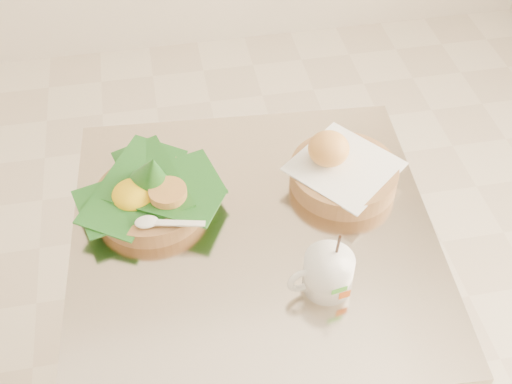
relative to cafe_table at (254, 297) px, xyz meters
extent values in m
cylinder|color=gray|center=(0.00, 0.00, -0.16)|extent=(0.07, 0.07, 0.69)
cube|color=beige|center=(0.00, 0.00, 0.21)|extent=(0.75, 0.75, 0.03)
cylinder|color=#9F7844|center=(-0.19, 0.11, 0.24)|extent=(0.22, 0.22, 0.04)
cone|color=#175117|center=(-0.18, 0.12, 0.31)|extent=(0.13, 0.14, 0.11)
ellipsoid|color=yellow|center=(-0.22, 0.10, 0.26)|extent=(0.08, 0.08, 0.05)
cylinder|color=#CC9347|center=(-0.15, 0.09, 0.27)|extent=(0.07, 0.07, 0.02)
cylinder|color=#9F7844|center=(0.21, 0.10, 0.24)|extent=(0.22, 0.22, 0.04)
cube|color=white|center=(0.21, 0.10, 0.27)|extent=(0.26, 0.26, 0.01)
ellipsoid|color=orange|center=(0.18, 0.12, 0.30)|extent=(0.08, 0.08, 0.07)
cylinder|color=white|center=(0.11, -0.15, 0.26)|extent=(0.09, 0.09, 0.08)
torus|color=white|center=(0.06, -0.16, 0.26)|extent=(0.06, 0.02, 0.06)
cylinder|color=#3D2111|center=(0.11, -0.15, 0.29)|extent=(0.08, 0.08, 0.01)
cylinder|color=black|center=(0.12, -0.14, 0.32)|extent=(0.02, 0.04, 0.11)
cube|color=green|center=(0.11, -0.19, 0.27)|extent=(0.03, 0.01, 0.01)
cube|color=orange|center=(0.13, -0.19, 0.25)|extent=(0.02, 0.00, 0.02)
camera|label=1|loc=(-0.14, -0.78, 1.18)|focal=45.00mm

